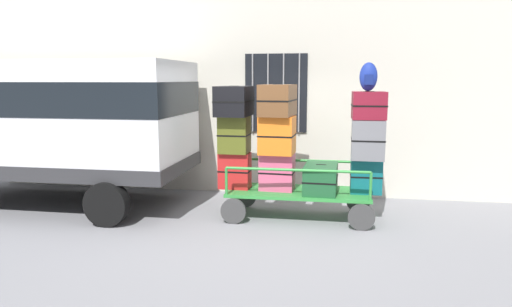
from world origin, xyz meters
TOP-DOWN VIEW (x-y plane):
  - ground_plane at (0.00, 0.00)m, footprint 40.00×40.00m
  - building_wall at (-0.00, 2.21)m, footprint 12.00×0.37m
  - van at (-3.94, 0.61)m, footprint 4.93×2.21m
  - luggage_cart at (0.52, 0.51)m, footprint 2.39×1.04m
  - cart_railing at (0.52, 0.51)m, footprint 2.27×0.91m
  - suitcase_left_bottom at (-0.55, 0.53)m, footprint 0.53×0.34m
  - suitcase_left_middle at (-0.55, 0.53)m, footprint 0.50×0.46m
  - suitcase_left_top at (-0.55, 0.53)m, footprint 0.54×0.81m
  - suitcase_midleft_bottom at (0.17, 0.52)m, footprint 0.58×0.41m
  - suitcase_midleft_middle at (0.17, 0.49)m, footprint 0.59×0.55m
  - suitcase_midleft_top at (0.17, 0.53)m, footprint 0.57×0.84m
  - suitcase_center_bottom at (0.88, 0.48)m, footprint 0.56×0.81m
  - suitcase_midright_bottom at (1.60, 0.53)m, footprint 0.50×0.29m
  - suitcase_midright_middle at (1.60, 0.48)m, footprint 0.52×0.53m
  - suitcase_midright_top at (1.60, 0.53)m, footprint 0.53×0.51m
  - backpack at (1.57, 0.51)m, footprint 0.27×0.22m

SIDE VIEW (x-z plane):
  - ground_plane at x=0.00m, z-range 0.00..0.00m
  - luggage_cart at x=0.52m, z-range 0.14..0.60m
  - suitcase_center_bottom at x=0.88m, z-range 0.45..0.91m
  - suitcase_midright_bottom at x=1.60m, z-range 0.45..1.02m
  - suitcase_left_bottom at x=-0.55m, z-range 0.45..1.06m
  - suitcase_midleft_bottom at x=0.17m, z-range 0.45..1.06m
  - cart_railing at x=0.52m, z-range 0.60..1.05m
  - suitcase_midright_middle at x=1.60m, z-range 1.02..1.64m
  - suitcase_left_middle at x=-0.55m, z-range 1.06..1.67m
  - suitcase_midleft_middle at x=0.17m, z-range 1.06..1.68m
  - van at x=-3.94m, z-range 0.31..2.88m
  - suitcase_midright_top at x=1.60m, z-range 1.64..2.08m
  - suitcase_left_top at x=-0.55m, z-range 1.67..2.16m
  - suitcase_midleft_top at x=0.17m, z-range 1.68..2.18m
  - backpack at x=1.57m, z-range 2.08..2.52m
  - building_wall at x=0.00m, z-range 0.00..5.00m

